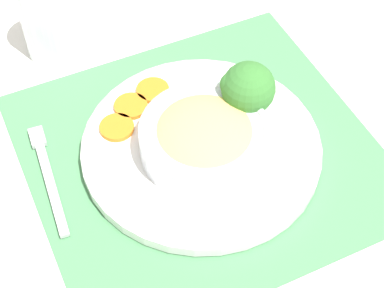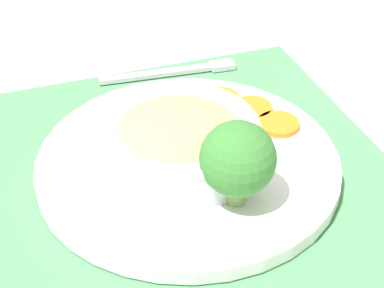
{
  "view_description": "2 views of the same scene",
  "coord_description": "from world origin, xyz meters",
  "px_view_note": "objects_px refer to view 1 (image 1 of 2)",
  "views": [
    {
      "loc": [
        -0.19,
        -0.5,
        0.69
      ],
      "look_at": [
        -0.02,
        -0.02,
        0.05
      ],
      "focal_mm": 60.0,
      "sensor_mm": 36.0,
      "label": 1
    },
    {
      "loc": [
        0.52,
        -0.12,
        0.43
      ],
      "look_at": [
        0.0,
        0.0,
        0.04
      ],
      "focal_mm": 60.0,
      "sensor_mm": 36.0,
      "label": 2
    }
  ],
  "objects_px": {
    "water_glass": "(49,21)",
    "fork": "(46,168)",
    "bowl": "(208,136)",
    "broccoli_floret": "(248,88)"
  },
  "relations": [
    {
      "from": "broccoli_floret",
      "to": "fork",
      "type": "bearing_deg",
      "value": 178.26
    },
    {
      "from": "bowl",
      "to": "water_glass",
      "type": "height_order",
      "value": "water_glass"
    },
    {
      "from": "bowl",
      "to": "broccoli_floret",
      "type": "bearing_deg",
      "value": 29.92
    },
    {
      "from": "bowl",
      "to": "broccoli_floret",
      "type": "distance_m",
      "value": 0.09
    },
    {
      "from": "broccoli_floret",
      "to": "fork",
      "type": "distance_m",
      "value": 0.29
    },
    {
      "from": "bowl",
      "to": "fork",
      "type": "height_order",
      "value": "bowl"
    },
    {
      "from": "broccoli_floret",
      "to": "water_glass",
      "type": "bearing_deg",
      "value": 133.18
    },
    {
      "from": "water_glass",
      "to": "fork",
      "type": "distance_m",
      "value": 0.24
    },
    {
      "from": "fork",
      "to": "broccoli_floret",
      "type": "bearing_deg",
      "value": -2.8
    },
    {
      "from": "broccoli_floret",
      "to": "fork",
      "type": "height_order",
      "value": "broccoli_floret"
    }
  ]
}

